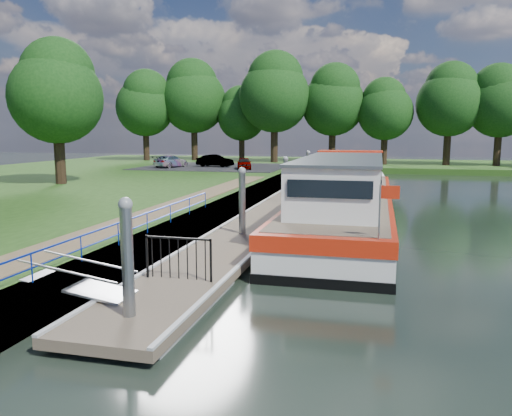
% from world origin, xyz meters
% --- Properties ---
extents(ground, '(160.00, 160.00, 0.00)m').
position_xyz_m(ground, '(0.00, 0.00, 0.00)').
color(ground, black).
rests_on(ground, ground).
extents(bank_edge, '(1.10, 90.00, 0.78)m').
position_xyz_m(bank_edge, '(-2.55, 15.00, 0.39)').
color(bank_edge, '#473D2D').
rests_on(bank_edge, ground).
extents(far_bank, '(60.00, 18.00, 0.60)m').
position_xyz_m(far_bank, '(12.00, 52.00, 0.30)').
color(far_bank, '#1F4213').
rests_on(far_bank, ground).
extents(footpath, '(1.60, 40.00, 0.05)m').
position_xyz_m(footpath, '(-4.40, 8.00, 0.80)').
color(footpath, brown).
rests_on(footpath, riverbank).
extents(carpark, '(14.00, 12.00, 0.06)m').
position_xyz_m(carpark, '(-11.00, 38.00, 0.81)').
color(carpark, black).
rests_on(carpark, riverbank).
extents(blue_fence, '(0.04, 18.04, 0.72)m').
position_xyz_m(blue_fence, '(-2.75, 3.00, 1.31)').
color(blue_fence, '#0C2DBF').
rests_on(blue_fence, riverbank).
extents(pontoon, '(2.50, 30.00, 0.56)m').
position_xyz_m(pontoon, '(0.00, 13.00, 0.18)').
color(pontoon, brown).
rests_on(pontoon, ground).
extents(mooring_piles, '(0.30, 27.30, 3.55)m').
position_xyz_m(mooring_piles, '(0.00, 13.00, 1.28)').
color(mooring_piles, gray).
rests_on(mooring_piles, ground).
extents(gangway, '(2.58, 1.00, 0.92)m').
position_xyz_m(gangway, '(-1.85, 0.50, 0.63)').
color(gangway, '#A5A8AD').
rests_on(gangway, ground).
extents(gate_panel, '(1.85, 0.05, 1.15)m').
position_xyz_m(gate_panel, '(-0.00, 2.20, 1.15)').
color(gate_panel, black).
rests_on(gate_panel, ground).
extents(barge, '(4.36, 21.15, 4.78)m').
position_xyz_m(barge, '(3.60, 13.92, 1.09)').
color(barge, black).
rests_on(barge, ground).
extents(horizon_trees, '(54.38, 10.03, 12.87)m').
position_xyz_m(horizon_trees, '(-1.61, 48.68, 7.95)').
color(horizon_trees, '#332316').
rests_on(horizon_trees, ground).
extents(bank_tree_a, '(6.12, 6.12, 9.72)m').
position_xyz_m(bank_tree_a, '(-15.99, 20.08, 7.02)').
color(bank_tree_a, '#332316').
rests_on(bank_tree_a, riverbank).
extents(car_a, '(2.10, 3.41, 1.09)m').
position_xyz_m(car_a, '(-7.21, 35.25, 1.38)').
color(car_a, '#999999').
rests_on(car_a, carpark).
extents(car_b, '(3.76, 1.66, 1.20)m').
position_xyz_m(car_b, '(-10.82, 37.49, 1.43)').
color(car_b, '#999999').
rests_on(car_b, carpark).
extents(car_c, '(2.67, 4.34, 1.17)m').
position_xyz_m(car_c, '(-14.86, 35.93, 1.42)').
color(car_c, '#999999').
rests_on(car_c, carpark).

